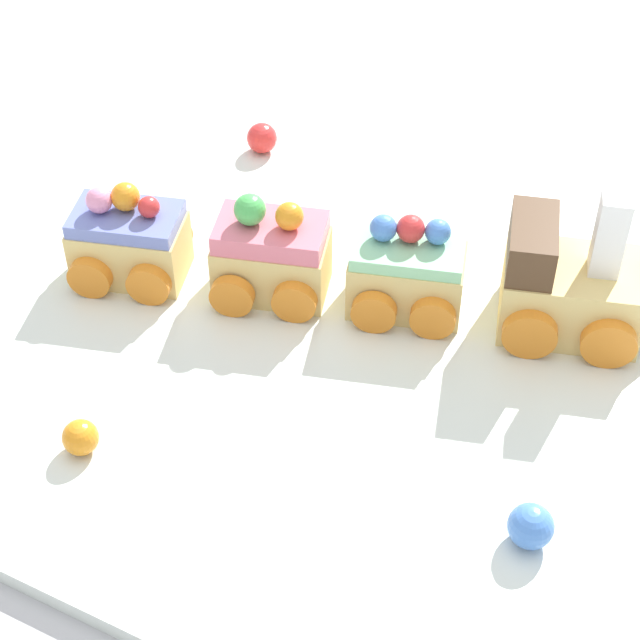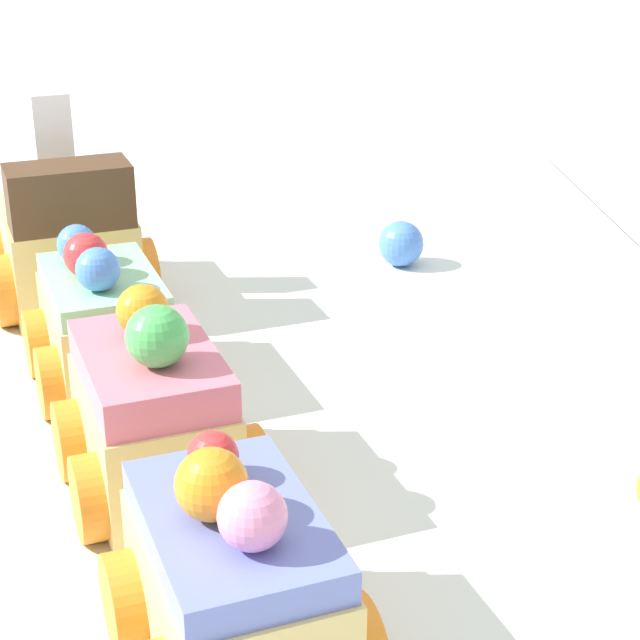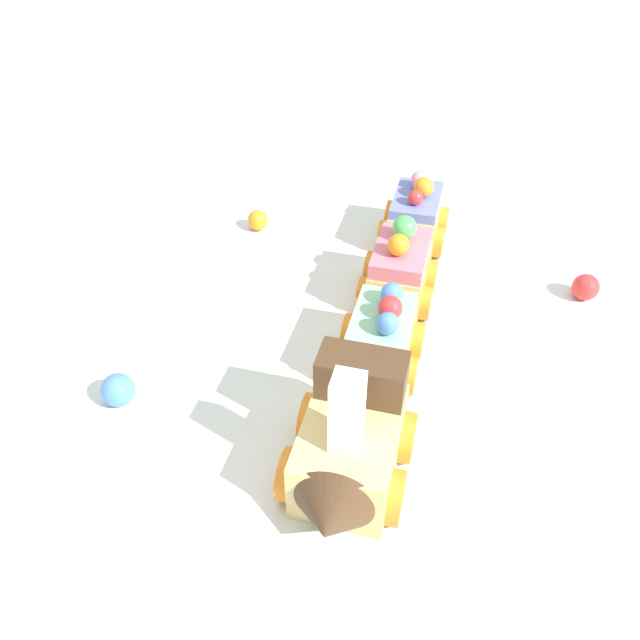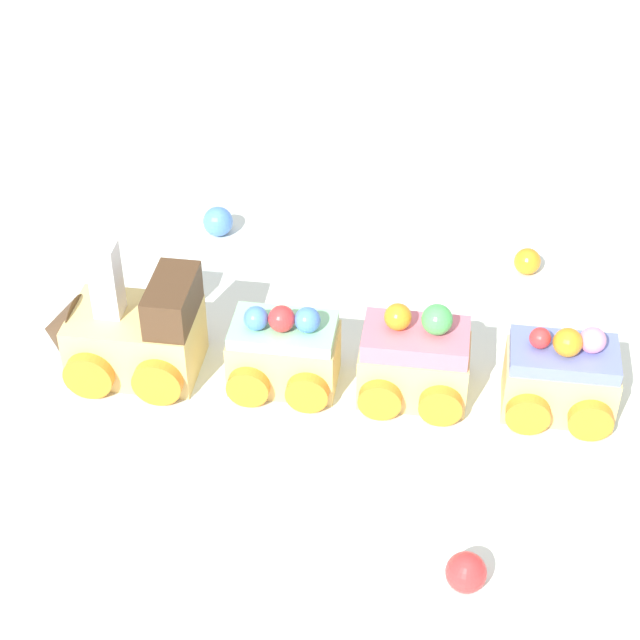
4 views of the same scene
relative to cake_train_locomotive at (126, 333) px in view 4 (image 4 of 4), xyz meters
The scene contains 9 objects.
ground_plane 0.15m from the cake_train_locomotive, 141.82° to the right, with size 10.00×10.00×0.00m, color #B2B2B7.
display_board 0.15m from the cake_train_locomotive, 141.82° to the right, with size 0.80×0.46×0.01m, color silver.
cake_train_locomotive is the anchor object (origin of this frame).
cake_car_mint 0.11m from the cake_train_locomotive, 163.55° to the right, with size 0.08×0.08×0.07m.
cake_car_strawberry 0.20m from the cake_train_locomotive, 163.33° to the right, with size 0.08×0.08×0.08m.
cake_car_blueberry 0.30m from the cake_train_locomotive, 163.37° to the right, with size 0.08×0.08×0.07m.
gumball_orange 0.32m from the cake_train_locomotive, 133.94° to the right, with size 0.02×0.02×0.02m, color orange.
gumball_red 0.29m from the cake_train_locomotive, 163.20° to the left, with size 0.02×0.02×0.02m, color red.
gumball_blue 0.18m from the cake_train_locomotive, 81.29° to the right, with size 0.03×0.03×0.03m, color #4C84E0.
Camera 4 is at (-0.25, 0.56, 0.51)m, focal length 60.00 mm.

